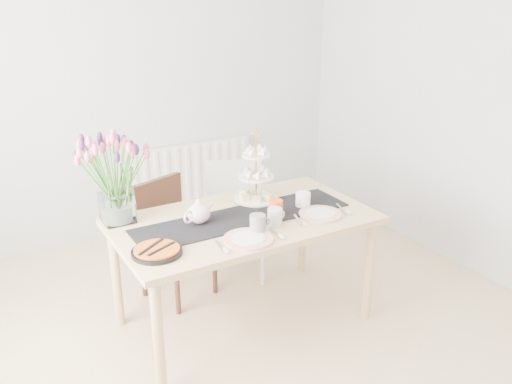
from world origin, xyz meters
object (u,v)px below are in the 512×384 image
tulip_vase (113,164)px  plate_left (248,239)px  radiator (191,175)px  plate_right (320,214)px  dining_table (243,229)px  cake_stand (256,183)px  mug_grey (258,224)px  mug_orange (276,208)px  teapot (199,213)px  mug_white (275,217)px  tart_tin (157,251)px  cream_jug (303,200)px  chair_brown (169,230)px  chair_white (235,210)px

tulip_vase → plate_left: size_ratio=2.31×
radiator → plate_right: plate_right is taller
dining_table → cake_stand: (0.22, 0.21, 0.20)m
mug_grey → mug_orange: (0.22, 0.15, -0.00)m
teapot → mug_grey: size_ratio=2.02×
cake_stand → teapot: (-0.49, -0.16, -0.06)m
tulip_vase → mug_white: size_ratio=6.26×
dining_table → plate_right: 0.49m
tulip_vase → mug_orange: tulip_vase is taller
tart_tin → teapot: bearing=34.5°
cream_jug → tart_tin: cream_jug is taller
tart_tin → mug_grey: bearing=-3.7°
cream_jug → chair_brown: bearing=119.3°
tart_tin → mug_white: mug_white is taller
radiator → plate_left: (-0.53, -2.02, 0.31)m
chair_white → tulip_vase: size_ratio=1.30×
radiator → teapot: (-0.67, -1.67, 0.37)m
dining_table → chair_white: chair_white is taller
mug_white → mug_orange: size_ratio=0.98×
mug_grey → teapot: bearing=132.1°
teapot → mug_grey: teapot is taller
cake_stand → mug_orange: cake_stand is taller
tulip_vase → cream_jug: size_ratio=6.89×
chair_brown → cake_stand: (0.48, -0.39, 0.39)m
chair_brown → teapot: bearing=-110.6°
tart_tin → mug_grey: 0.61m
chair_brown → teapot: (-0.01, -0.55, 0.33)m
plate_right → tulip_vase: bearing=154.2°
plate_left → cake_stand: bearing=55.6°
chair_white → cream_jug: (0.14, -0.70, 0.29)m
radiator → dining_table: (-0.40, -1.73, 0.22)m
tart_tin → mug_white: (0.75, 0.00, 0.04)m
radiator → dining_table: 1.78m
plate_left → chair_brown: bearing=98.5°
radiator → cream_jug: size_ratio=12.41×
mug_orange → plate_left: size_ratio=0.38×
chair_brown → tulip_vase: bearing=-167.5°
tart_tin → mug_white: 0.75m
cake_stand → dining_table: bearing=-135.4°
dining_table → cream_jug: cream_jug is taller
radiator → chair_white: 1.07m
radiator → cream_jug: bearing=-89.1°
mug_white → plate_right: bearing=-12.6°
tart_tin → tulip_vase: bearing=95.3°
plate_right → radiator: bearing=91.3°
chair_white → mug_grey: size_ratio=7.80×
radiator → mug_white: mug_white is taller
radiator → cream_jug: 1.80m
mug_grey → mug_white: size_ratio=1.05×
chair_white → mug_white: chair_white is taller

